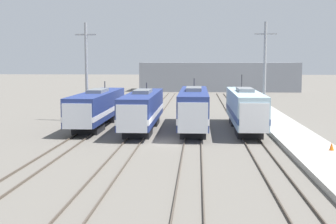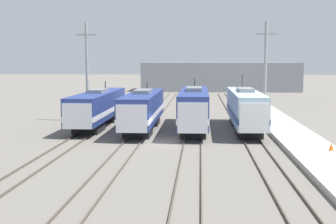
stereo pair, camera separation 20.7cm
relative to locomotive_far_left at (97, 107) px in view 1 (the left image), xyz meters
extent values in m
plane|color=#666059|center=(7.72, -8.95, -2.07)|extent=(400.00, 400.00, 0.00)
cube|color=#4C4238|center=(-0.72, -8.95, -1.99)|extent=(0.07, 120.00, 0.15)
cube|color=#4C4238|center=(0.72, -8.95, -1.99)|extent=(0.07, 120.00, 0.15)
cube|color=#4C4238|center=(4.43, -8.95, -1.99)|extent=(0.07, 120.00, 0.15)
cube|color=#4C4238|center=(5.87, -8.95, -1.99)|extent=(0.07, 120.00, 0.15)
cube|color=#4C4238|center=(9.58, -8.95, -1.99)|extent=(0.07, 120.00, 0.15)
cube|color=#4C4238|center=(11.02, -8.95, -1.99)|extent=(0.07, 120.00, 0.15)
cube|color=#4C4238|center=(14.73, -8.95, -1.99)|extent=(0.07, 120.00, 0.15)
cube|color=#4C4238|center=(16.16, -8.95, -1.99)|extent=(0.07, 120.00, 0.15)
cube|color=black|center=(0.00, -3.90, -1.59)|extent=(2.48, 3.87, 0.95)
cube|color=black|center=(0.00, 4.91, -1.59)|extent=(2.48, 3.87, 0.95)
cube|color=navy|center=(0.00, 0.50, 0.23)|extent=(2.92, 17.61, 2.70)
cube|color=silver|center=(0.00, 0.50, -0.31)|extent=(2.96, 17.65, 0.49)
cube|color=silver|center=(0.00, -7.39, 0.03)|extent=(2.69, 2.03, 2.29)
cube|color=black|center=(0.00, -8.32, 0.53)|extent=(2.28, 0.08, 0.64)
cube|color=slate|center=(0.00, 0.50, 1.76)|extent=(1.61, 4.40, 0.35)
cylinder|color=#38383D|center=(0.00, 4.38, 2.09)|extent=(0.12, 0.12, 1.02)
cube|color=black|center=(5.15, -6.08, -1.59)|extent=(2.44, 3.55, 0.95)
cube|color=black|center=(5.15, 2.00, -1.59)|extent=(2.44, 3.55, 0.95)
cube|color=navy|center=(5.15, -2.04, 0.29)|extent=(2.87, 16.16, 2.81)
cube|color=silver|center=(5.15, -2.04, -0.27)|extent=(2.91, 16.20, 0.51)
cube|color=silver|center=(5.15, -9.26, 0.08)|extent=(2.64, 1.92, 2.39)
cube|color=black|center=(5.15, -10.14, 0.60)|extent=(2.25, 0.08, 0.67)
cube|color=slate|center=(5.15, -2.04, 1.87)|extent=(1.58, 4.04, 0.35)
cylinder|color=#38383D|center=(5.15, 1.51, 2.15)|extent=(0.12, 0.12, 0.90)
cube|color=black|center=(10.30, -5.81, -1.59)|extent=(2.35, 3.71, 0.95)
cube|color=black|center=(10.30, 2.62, -1.59)|extent=(2.35, 3.71, 0.95)
cube|color=navy|center=(10.30, -1.60, 0.41)|extent=(2.77, 16.86, 3.06)
cube|color=silver|center=(10.30, -1.60, -0.20)|extent=(2.81, 16.90, 0.55)
cube|color=silver|center=(10.30, -9.13, 0.18)|extent=(2.55, 1.99, 2.60)
cube|color=black|center=(10.30, -10.05, 0.75)|extent=(2.16, 0.08, 0.73)
cube|color=slate|center=(10.30, -1.60, 2.11)|extent=(1.52, 4.22, 0.35)
cylinder|color=#38383D|center=(10.30, 2.11, 2.49)|extent=(0.12, 0.12, 1.11)
cube|color=#232326|center=(15.45, -5.50, -1.59)|extent=(2.30, 3.60, 0.95)
cube|color=#232326|center=(15.45, 2.67, -1.59)|extent=(2.30, 3.60, 0.95)
cube|color=#9EBCCC|center=(15.45, -1.42, 0.37)|extent=(2.71, 16.35, 2.98)
cube|color=navy|center=(15.45, -1.42, -0.22)|extent=(2.75, 16.39, 0.54)
cube|color=silver|center=(15.45, -8.61, 0.15)|extent=(2.49, 2.16, 2.54)
cube|color=black|center=(15.45, -9.61, 0.71)|extent=(2.12, 0.08, 0.71)
cube|color=gray|center=(15.45, -1.42, 2.04)|extent=(1.49, 4.09, 0.35)
cylinder|color=#38383D|center=(15.45, 2.18, 2.67)|extent=(0.12, 0.12, 1.60)
cylinder|color=gray|center=(-2.15, 4.51, 3.61)|extent=(0.33, 0.33, 11.35)
cube|color=gray|center=(-2.15, 4.51, 7.92)|extent=(2.45, 0.16, 0.16)
cylinder|color=gray|center=(18.21, 4.51, 3.61)|extent=(0.33, 0.33, 11.35)
cube|color=gray|center=(18.21, 4.51, 7.92)|extent=(2.45, 0.16, 0.16)
cube|color=#A8A59E|center=(19.50, -8.95, -1.86)|extent=(4.00, 120.00, 0.41)
cone|color=orange|center=(20.62, -14.07, -1.37)|extent=(0.35, 0.35, 0.58)
cube|color=gray|center=(15.56, 62.40, 1.23)|extent=(36.17, 12.54, 6.60)
camera|label=1|loc=(10.69, -48.87, 4.93)|focal=50.00mm
camera|label=2|loc=(10.89, -48.86, 4.93)|focal=50.00mm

